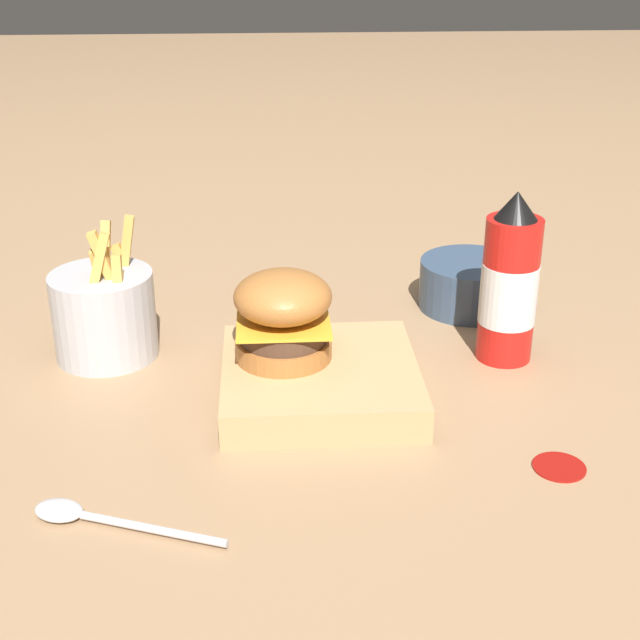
# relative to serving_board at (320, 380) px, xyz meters

# --- Properties ---
(ground_plane) EXTENTS (6.00, 6.00, 0.00)m
(ground_plane) POSITION_rel_serving_board_xyz_m (0.04, -0.07, -0.02)
(ground_plane) COLOR #9E7A56
(serving_board) EXTENTS (0.20, 0.20, 0.04)m
(serving_board) POSITION_rel_serving_board_xyz_m (0.00, 0.00, 0.00)
(serving_board) COLOR tan
(serving_board) RESTS_ON ground_plane
(burger) EXTENTS (0.10, 0.10, 0.09)m
(burger) POSITION_rel_serving_board_xyz_m (0.04, -0.02, 0.07)
(burger) COLOR #AD6B33
(burger) RESTS_ON serving_board
(ketchup_bottle) EXTENTS (0.06, 0.06, 0.19)m
(ketchup_bottle) POSITION_rel_serving_board_xyz_m (-0.21, -0.07, 0.07)
(ketchup_bottle) COLOR red
(ketchup_bottle) RESTS_ON ground_plane
(fries_basket) EXTENTS (0.11, 0.11, 0.16)m
(fries_basket) POSITION_rel_serving_board_xyz_m (0.23, -0.11, 0.03)
(fries_basket) COLOR #B7B7BC
(fries_basket) RESTS_ON ground_plane
(side_bowl) EXTENTS (0.13, 0.13, 0.06)m
(side_bowl) POSITION_rel_serving_board_xyz_m (-0.20, -0.22, 0.01)
(side_bowl) COLOR #384C66
(side_bowl) RESTS_ON ground_plane
(spoon) EXTENTS (0.17, 0.08, 0.01)m
(spoon) POSITION_rel_serving_board_xyz_m (0.21, 0.20, -0.01)
(spoon) COLOR silver
(spoon) RESTS_ON ground_plane
(ketchup_puddle) EXTENTS (0.05, 0.05, 0.00)m
(ketchup_puddle) POSITION_rel_serving_board_xyz_m (-0.21, 0.15, -0.02)
(ketchup_puddle) COLOR #9E140F
(ketchup_puddle) RESTS_ON ground_plane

